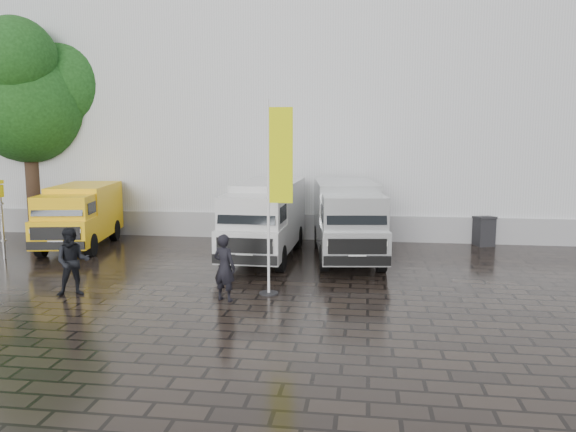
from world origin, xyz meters
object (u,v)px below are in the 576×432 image
Objects in this scene: van_yellow at (80,217)px; person_tent at (73,262)px; person_front at (224,268)px; van_white at (265,221)px; van_silver at (347,221)px; wheelie_bin at (484,231)px; flagpole at (275,187)px.

person_tent is at bearing -73.81° from van_yellow.
person_tent reaches higher than person_front.
person_front is 4.00m from person_tent.
van_white is at bearing -16.34° from van_yellow.
van_white is 6.57m from person_tent.
wheelie_bin is (5.02, 2.90, -0.72)m from van_silver.
van_yellow is 9.68m from flagpole.
van_white is at bearing 103.83° from flagpole.
flagpole is 5.57m from person_tent.
van_yellow is 15.00m from wheelie_bin.
van_silver reaches higher than wheelie_bin.
van_silver is at bearing -167.75° from wheelie_bin.
van_yellow reaches higher than person_front.
van_silver is at bearing -12.99° from van_yellow.
van_silver is 5.12m from flagpole.
van_silver reaches higher than person_tent.
van_yellow is 2.90× the size of person_front.
wheelie_bin is at bearing 48.18° from flagpole.
flagpole is (-1.68, -4.59, 1.53)m from van_silver.
flagpole is at bearing -117.77° from van_silver.
person_tent is (2.92, -5.87, -0.25)m from van_yellow.
van_white is 1.16× the size of flagpole.
flagpole reaches higher than person_tent.
wheelie_bin is (6.70, 7.49, -2.24)m from flagpole.
van_white reaches higher than wheelie_bin.
person_tent is (-4.11, -5.12, -0.38)m from van_white.
flagpole is at bearing -14.59° from person_tent.
person_tent is at bearing -171.08° from flagpole.
person_tent is at bearing 22.55° from person_front.
flagpole is 2.39m from person_front.
van_yellow is at bearing 147.97° from flagpole.
wheelie_bin is 14.49m from person_tent.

